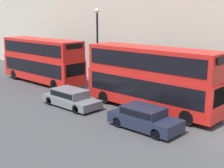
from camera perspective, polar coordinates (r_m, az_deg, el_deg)
The scene contains 5 objects.
bus_leading at distance 22.05m, azimuth 7.26°, elevation 1.44°, with size 2.59×10.31×4.49m.
bus_second_in_queue at distance 31.56m, azimuth -12.68°, elevation 4.50°, with size 2.59×10.13×4.33m.
car_dark_sedan at distance 18.71m, azimuth 5.92°, elevation -6.10°, with size 1.86×4.41×1.39m.
car_hatchback at distance 23.26m, azimuth -7.57°, elevation -2.45°, with size 1.88×4.79×1.31m.
street_lamp at distance 28.03m, azimuth -2.69°, elevation 7.92°, with size 0.44×0.44×7.21m.
Camera 1 is at (-15.98, -6.02, 6.77)m, focal length 50.00 mm.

